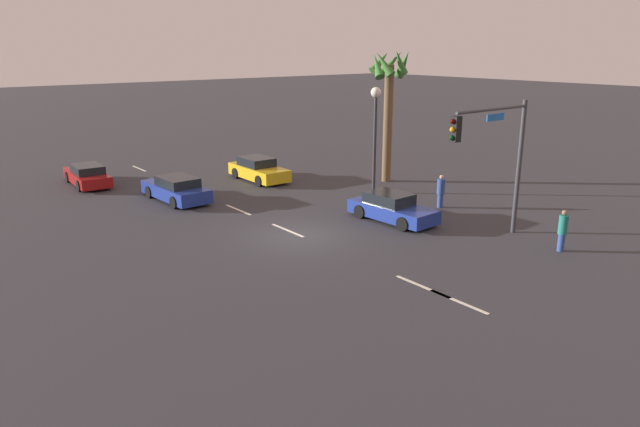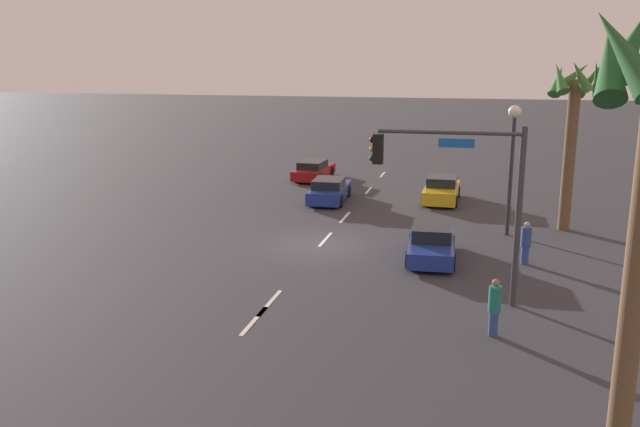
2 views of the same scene
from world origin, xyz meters
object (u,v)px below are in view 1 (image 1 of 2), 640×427
at_px(car_1, 176,189).
at_px(pedestrian_1, 563,230).
at_px(traffic_signal, 498,148).
at_px(streetlamp, 375,119).
at_px(car_0, 87,175).
at_px(car_2, 392,208).
at_px(palm_tree_1, 389,87).
at_px(car_3, 258,170).
at_px(pedestrian_0, 441,191).

bearing_deg(car_1, pedestrian_1, 27.14).
xyz_separation_m(traffic_signal, streetlamp, (-9.01, 1.76, 0.17)).
bearing_deg(pedestrian_1, car_1, -152.86).
bearing_deg(car_0, car_2, 28.77).
relative_size(streetlamp, palm_tree_1, 0.75).
relative_size(car_3, streetlamp, 0.77).
bearing_deg(palm_tree_1, traffic_signal, -22.27).
height_order(car_3, streetlamp, streetlamp).
bearing_deg(car_0, traffic_signal, 26.08).
bearing_deg(car_0, car_3, 59.51).
xyz_separation_m(car_1, car_2, (9.61, 6.30, -0.01)).
distance_m(car_2, pedestrian_0, 3.57).
bearing_deg(pedestrian_1, car_0, -154.42).
height_order(car_0, pedestrian_0, pedestrian_0).
bearing_deg(car_0, streetlamp, 45.51).
bearing_deg(pedestrian_0, traffic_signal, -26.00).
xyz_separation_m(car_3, pedestrian_0, (10.96, 3.84, 0.24)).
bearing_deg(palm_tree_1, car_1, -106.24).
bearing_deg(car_2, palm_tree_1, 137.29).
relative_size(streetlamp, pedestrian_0, 3.44).
height_order(car_0, traffic_signal, traffic_signal).
bearing_deg(car_3, traffic_signal, 5.67).
relative_size(car_2, traffic_signal, 0.76).
distance_m(car_0, car_2, 18.39).
relative_size(car_0, car_1, 0.99).
relative_size(car_1, car_3, 1.05).
relative_size(pedestrian_0, pedestrian_1, 0.99).
bearing_deg(traffic_signal, pedestrian_0, 154.00).
bearing_deg(car_0, car_1, 21.37).
bearing_deg(pedestrian_1, car_2, -162.25).
height_order(car_1, pedestrian_0, pedestrian_0).
distance_m(car_0, palm_tree_1, 18.30).
relative_size(car_0, pedestrian_0, 2.76).
bearing_deg(car_3, car_2, 1.43).
distance_m(car_3, pedestrian_1, 18.41).
bearing_deg(car_1, car_2, 33.27).
height_order(car_1, car_3, car_3).
bearing_deg(car_2, car_3, -178.57).
bearing_deg(car_2, streetlamp, 145.66).
distance_m(streetlamp, palm_tree_1, 3.44).
relative_size(car_3, traffic_signal, 0.77).
height_order(car_3, traffic_signal, traffic_signal).
xyz_separation_m(car_3, pedestrian_1, (18.23, 2.57, 0.25)).
distance_m(traffic_signal, pedestrian_1, 4.10).
bearing_deg(car_3, car_0, -120.49).
xyz_separation_m(pedestrian_0, palm_tree_1, (-6.01, 2.09, 4.66)).
distance_m(car_3, traffic_signal, 16.05).
bearing_deg(pedestrian_1, palm_tree_1, 165.80).
xyz_separation_m(car_3, palm_tree_1, (4.95, 5.93, 4.90)).
relative_size(car_1, traffic_signal, 0.81).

